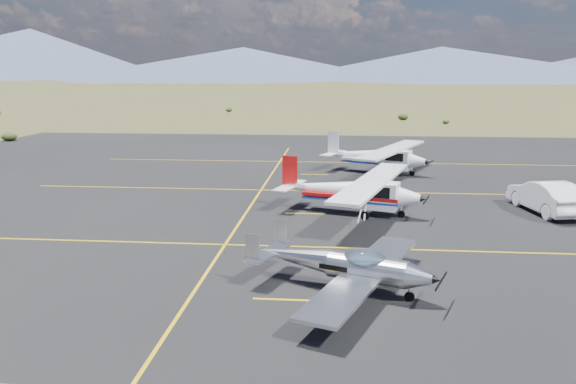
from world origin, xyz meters
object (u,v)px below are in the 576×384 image
(sedan, at_px, (546,196))
(aircraft_low_wing, at_px, (347,265))
(aircraft_plain, at_px, (377,156))
(aircraft_cessna, at_px, (351,190))

(sedan, bearing_deg, aircraft_low_wing, 37.11)
(aircraft_plain, height_order, sedan, aircraft_plain)
(aircraft_low_wing, distance_m, aircraft_plain, 22.17)
(aircraft_plain, relative_size, sedan, 2.10)
(aircraft_low_wing, bearing_deg, sedan, 69.16)
(aircraft_low_wing, bearing_deg, aircraft_cessna, 109.15)
(aircraft_cessna, bearing_deg, aircraft_low_wing, -75.30)
(aircraft_cessna, distance_m, sedan, 9.95)
(sedan, bearing_deg, aircraft_plain, -64.47)
(aircraft_plain, bearing_deg, aircraft_low_wing, -72.76)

